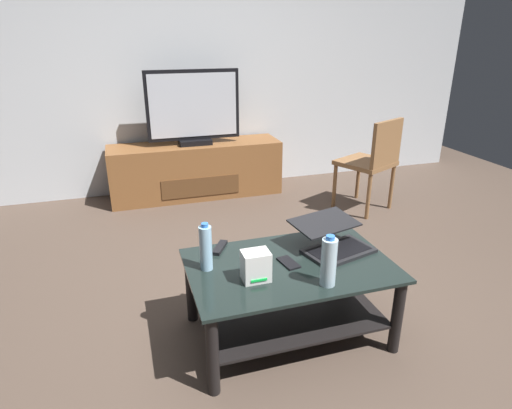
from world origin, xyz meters
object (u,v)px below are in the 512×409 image
object	(u,v)px
television	(193,109)
media_cabinet	(196,170)
dining_chair	(373,159)
tv_remote	(220,248)
cell_phone	(289,263)
water_bottle_near	(206,248)
laptop	(333,239)
router_box	(256,266)
water_bottle_far	(329,262)
coffee_table	(289,287)

from	to	relation	value
television	media_cabinet	bearing A→B (deg)	90.00
dining_chair	tv_remote	distance (m)	2.09
dining_chair	cell_phone	bearing A→B (deg)	-133.68
dining_chair	water_bottle_near	size ratio (longest dim) A/B	3.40
laptop	tv_remote	bearing A→B (deg)	163.05
dining_chair	tv_remote	size ratio (longest dim) A/B	5.45
laptop	router_box	xyz separation A→B (m)	(-0.51, -0.18, 0.02)
water_bottle_far	cell_phone	bearing A→B (deg)	113.37
water_bottle_far	media_cabinet	bearing A→B (deg)	93.96
laptop	water_bottle_far	size ratio (longest dim) A/B	1.74
laptop	cell_phone	size ratio (longest dim) A/B	3.23
television	router_box	xyz separation A→B (m)	(-0.14, -2.45, -0.37)
coffee_table	cell_phone	world-z (taller)	cell_phone
router_box	water_bottle_near	world-z (taller)	water_bottle_near
media_cabinet	tv_remote	world-z (taller)	media_cabinet
television	water_bottle_near	xyz separation A→B (m)	(-0.35, -2.27, -0.32)
coffee_table	water_bottle_far	world-z (taller)	water_bottle_far
water_bottle_near	cell_phone	bearing A→B (deg)	-10.44
water_bottle_near	dining_chair	bearing A→B (deg)	37.35
dining_chair	media_cabinet	bearing A→B (deg)	148.73
router_box	cell_phone	distance (m)	0.24
television	laptop	bearing A→B (deg)	-80.66
dining_chair	water_bottle_near	distance (m)	2.30
dining_chair	laptop	size ratio (longest dim) A/B	1.93
laptop	media_cabinet	bearing A→B (deg)	99.25
router_box	water_bottle_far	world-z (taller)	water_bottle_far
router_box	coffee_table	bearing A→B (deg)	23.12
laptop	water_bottle_near	bearing A→B (deg)	-179.55
water_bottle_far	cell_phone	world-z (taller)	water_bottle_far
dining_chair	water_bottle_far	xyz separation A→B (m)	(-1.30, -1.71, 0.07)
television	dining_chair	xyz separation A→B (m)	(1.48, -0.88, -0.39)
television	tv_remote	xyz separation A→B (m)	(-0.23, -2.08, -0.43)
water_bottle_far	cell_phone	xyz separation A→B (m)	(-0.11, 0.24, -0.12)
media_cabinet	water_bottle_near	distance (m)	2.34
water_bottle_far	cell_phone	size ratio (longest dim) A/B	1.86
laptop	cell_phone	bearing A→B (deg)	-164.33
television	dining_chair	world-z (taller)	television
water_bottle_far	coffee_table	bearing A→B (deg)	112.78
laptop	water_bottle_far	world-z (taller)	water_bottle_far
television	tv_remote	bearing A→B (deg)	-96.40
coffee_table	water_bottle_far	xyz separation A→B (m)	(0.10, -0.24, 0.27)
router_box	water_bottle_far	size ratio (longest dim) A/B	0.58
television	cell_phone	xyz separation A→B (m)	(0.08, -2.35, -0.44)
media_cabinet	dining_chair	world-z (taller)	dining_chair
laptop	television	bearing A→B (deg)	99.34
dining_chair	laptop	bearing A→B (deg)	-128.59
coffee_table	water_bottle_near	bearing A→B (deg)	169.01
dining_chair	tv_remote	xyz separation A→B (m)	(-1.71, -1.20, -0.04)
water_bottle_near	water_bottle_far	distance (m)	0.62
coffee_table	tv_remote	distance (m)	0.44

